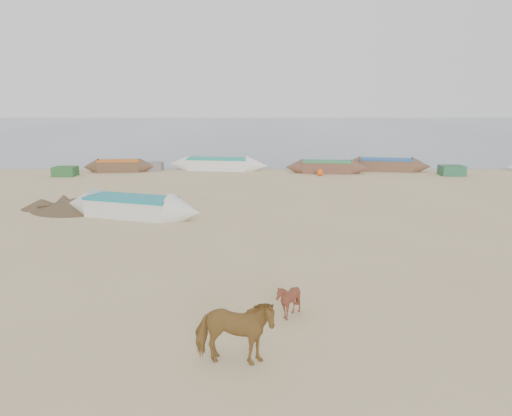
% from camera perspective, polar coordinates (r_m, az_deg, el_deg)
% --- Properties ---
extents(ground, '(140.00, 140.00, 0.00)m').
position_cam_1_polar(ground, '(14.15, 0.04, -7.36)').
color(ground, tan).
rests_on(ground, ground).
extents(sea, '(160.00, 160.00, 0.00)m').
position_cam_1_polar(sea, '(95.46, -0.12, 9.21)').
color(sea, slate).
rests_on(sea, ground).
extents(cow_adult, '(1.59, 0.87, 1.28)m').
position_cam_1_polar(cow_adult, '(9.27, -2.51, -13.93)').
color(cow_adult, olive).
rests_on(cow_adult, ground).
extents(calf_front, '(0.88, 0.82, 0.83)m').
position_cam_1_polar(calf_front, '(11.21, 3.72, -10.46)').
color(calf_front, '#5C2B1D').
rests_on(calf_front, ground).
extents(near_canoe, '(6.44, 3.42, 0.84)m').
position_cam_1_polar(near_canoe, '(21.44, -14.06, 0.16)').
color(near_canoe, silver).
rests_on(near_canoe, ground).
extents(debris_pile, '(4.34, 4.34, 0.49)m').
position_cam_1_polar(debris_pile, '(23.85, -19.78, 0.55)').
color(debris_pile, brown).
rests_on(debris_pile, ground).
extents(waterline_canoes, '(39.69, 3.72, 0.87)m').
position_cam_1_polar(waterline_canoes, '(35.09, 12.13, 4.75)').
color(waterline_canoes, brown).
rests_on(waterline_canoes, ground).
extents(beach_clutter, '(46.10, 3.85, 0.64)m').
position_cam_1_polar(beach_clutter, '(33.75, 6.49, 4.46)').
color(beach_clutter, '#295B2C').
rests_on(beach_clutter, ground).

